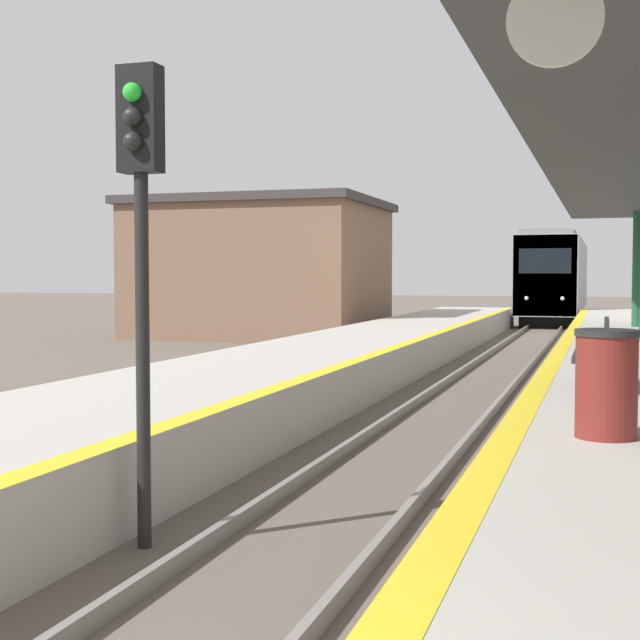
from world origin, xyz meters
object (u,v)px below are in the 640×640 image
(signal_near, at_px, (141,211))
(trash_bin, at_px, (606,383))
(train, at_px, (556,278))
(bench, at_px, (596,352))

(signal_near, height_order, trash_bin, signal_near)
(signal_near, bearing_deg, train, 88.27)
(bench, bearing_deg, signal_near, -123.97)
(trash_bin, height_order, bench, trash_bin)
(train, height_order, bench, train)
(train, xyz_separation_m, signal_near, (-1.27, -42.16, 0.67))
(trash_bin, xyz_separation_m, bench, (-0.12, 3.65, -0.02))
(signal_near, xyz_separation_m, trash_bin, (3.79, 1.79, -1.53))
(signal_near, relative_size, trash_bin, 4.12)
(train, distance_m, trash_bin, 40.46)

